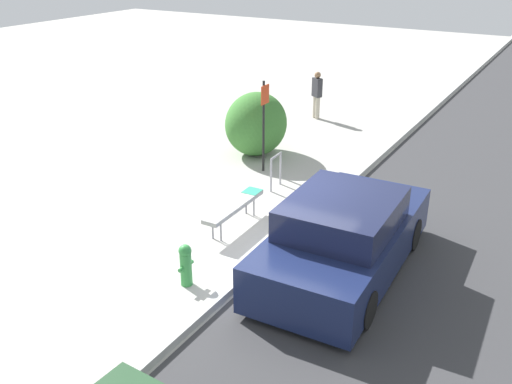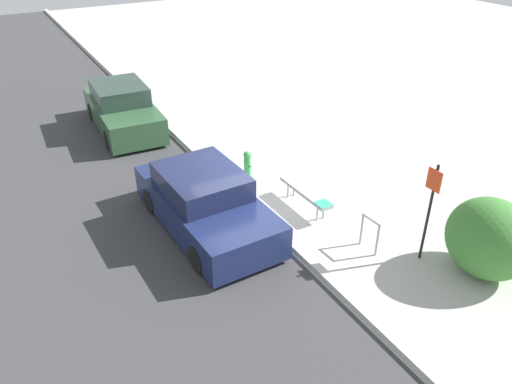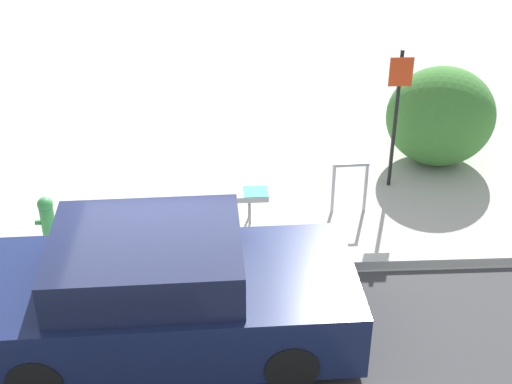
{
  "view_description": "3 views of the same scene",
  "coord_description": "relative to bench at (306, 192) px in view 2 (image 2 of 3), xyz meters",
  "views": [
    {
      "loc": [
        -8.2,
        -4.46,
        5.38
      ],
      "look_at": [
        0.78,
        0.84,
        0.75
      ],
      "focal_mm": 40.0,
      "sensor_mm": 36.0,
      "label": 1
    },
    {
      "loc": [
        9.31,
        -5.22,
        6.83
      ],
      "look_at": [
        0.29,
        -0.11,
        0.72
      ],
      "focal_mm": 35.0,
      "sensor_mm": 36.0,
      "label": 2
    },
    {
      "loc": [
        0.82,
        -7.87,
        5.75
      ],
      "look_at": [
        1.23,
        0.86,
        0.71
      ],
      "focal_mm": 50.0,
      "sensor_mm": 36.0,
      "label": 3
    }
  ],
  "objects": [
    {
      "name": "sign_post",
      "position": [
        2.96,
        1.01,
        0.93
      ],
      "size": [
        0.36,
        0.08,
        2.3
      ],
      "color": "black",
      "rests_on": "ground_plane"
    },
    {
      "name": "parked_car_near",
      "position": [
        -0.47,
        -2.55,
        0.21
      ],
      "size": [
        4.43,
        2.04,
        1.45
      ],
      "rotation": [
        0.0,
        0.0,
        0.03
      ],
      "color": "black",
      "rests_on": "ground_plane"
    },
    {
      "name": "bench",
      "position": [
        0.0,
        0.0,
        0.0
      ],
      "size": [
        1.85,
        0.38,
        0.51
      ],
      "rotation": [
        0.0,
        0.0,
        0.02
      ],
      "color": "gray",
      "rests_on": "ground_plane"
    },
    {
      "name": "bike_rack",
      "position": [
        2.16,
        0.22,
        0.05
      ],
      "size": [
        0.55,
        0.07,
        0.83
      ],
      "rotation": [
        0.0,
        0.0,
        0.04
      ],
      "color": "#99999E",
      "rests_on": "ground_plane"
    },
    {
      "name": "road_strip",
      "position": [
        -0.52,
        -6.35,
        -0.45
      ],
      "size": [
        60.0,
        10.0,
        0.01
      ],
      "color": "#38383A",
      "rests_on": "ground_plane"
    },
    {
      "name": "ground_plane",
      "position": [
        -0.52,
        -1.2,
        -0.45
      ],
      "size": [
        60.0,
        60.0,
        0.0
      ],
      "primitive_type": "plane",
      "color": "#ADAAA3"
    },
    {
      "name": "parked_car_far",
      "position": [
        -7.3,
        -2.5,
        0.23
      ],
      "size": [
        4.41,
        2.01,
        1.53
      ],
      "rotation": [
        0.0,
        0.0,
        -0.05
      ],
      "color": "black",
      "rests_on": "ground_plane"
    },
    {
      "name": "fire_hydrant",
      "position": [
        -2.23,
        -0.46,
        -0.05
      ],
      "size": [
        0.36,
        0.22,
        0.77
      ],
      "color": "#338C3F",
      "rests_on": "ground_plane"
    },
    {
      "name": "shrub_hedge",
      "position": [
        3.94,
        1.81,
        0.4
      ],
      "size": [
        1.83,
        1.61,
        1.7
      ],
      "color": "#3D7A33",
      "rests_on": "ground_plane"
    },
    {
      "name": "curb",
      "position": [
        -0.52,
        -1.2,
        -0.39
      ],
      "size": [
        60.0,
        0.2,
        0.13
      ],
      "color": "#B7B7B2",
      "rests_on": "ground_plane"
    }
  ]
}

